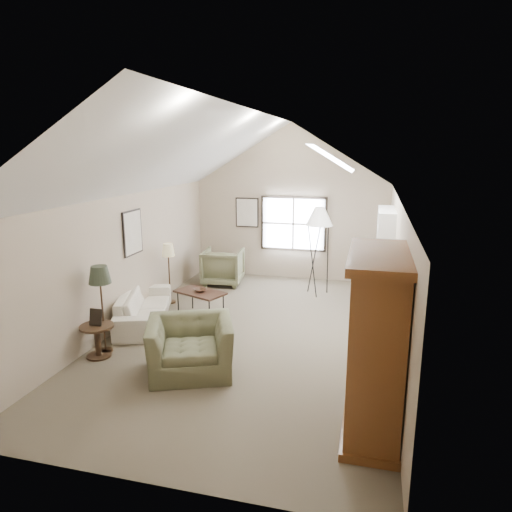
% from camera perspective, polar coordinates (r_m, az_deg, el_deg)
% --- Properties ---
extents(room_shell, '(5.01, 8.01, 4.00)m').
position_cam_1_polar(room_shell, '(7.89, -0.73, 12.22)').
color(room_shell, brown).
rests_on(room_shell, ground).
extents(window, '(1.72, 0.08, 1.42)m').
position_cam_1_polar(window, '(11.90, 4.70, 4.04)').
color(window, black).
rests_on(window, room_shell).
extents(skylight, '(0.80, 1.20, 0.52)m').
position_cam_1_polar(skylight, '(8.55, 9.52, 12.21)').
color(skylight, white).
rests_on(skylight, room_shell).
extents(wall_art, '(1.97, 3.71, 0.88)m').
position_cam_1_polar(wall_art, '(10.46, -7.95, 4.22)').
color(wall_art, black).
rests_on(wall_art, room_shell).
extents(armoire, '(0.60, 1.50, 2.20)m').
position_cam_1_polar(armoire, '(5.69, 14.75, -10.53)').
color(armoire, brown).
rests_on(armoire, ground).
extents(tv_alcove, '(0.32, 1.30, 2.10)m').
position_cam_1_polar(tv_alcove, '(9.49, 15.67, -0.65)').
color(tv_alcove, white).
rests_on(tv_alcove, ground).
extents(media_console, '(0.34, 1.18, 0.60)m').
position_cam_1_polar(media_console, '(9.72, 15.24, -5.51)').
color(media_console, '#382316').
rests_on(media_console, ground).
extents(tv_panel, '(0.05, 0.90, 0.55)m').
position_cam_1_polar(tv_panel, '(9.54, 15.47, -1.99)').
color(tv_panel, black).
rests_on(tv_panel, media_console).
extents(sofa, '(1.54, 2.35, 0.64)m').
position_cam_1_polar(sofa, '(9.31, -13.81, -6.14)').
color(sofa, beige).
rests_on(sofa, ground).
extents(armchair_near, '(1.58, 1.50, 0.82)m').
position_cam_1_polar(armchair_near, '(7.16, -8.20, -11.13)').
color(armchair_near, '#585B3F').
rests_on(armchair_near, ground).
extents(armchair_far, '(1.05, 1.07, 0.89)m').
position_cam_1_polar(armchair_far, '(11.52, -4.16, -1.36)').
color(armchair_far, '#606446').
rests_on(armchair_far, ground).
extents(coffee_table, '(1.15, 0.90, 0.52)m').
position_cam_1_polar(coffee_table, '(9.46, -6.95, -5.92)').
color(coffee_table, '#311B14').
rests_on(coffee_table, ground).
extents(bowl, '(0.32, 0.32, 0.06)m').
position_cam_1_polar(bowl, '(9.37, -7.00, -4.26)').
color(bowl, '#392217').
rests_on(bowl, coffee_table).
extents(side_table, '(0.70, 0.70, 0.55)m').
position_cam_1_polar(side_table, '(8.05, -19.16, -10.00)').
color(side_table, '#352716').
rests_on(side_table, ground).
extents(side_chair, '(0.45, 0.45, 0.93)m').
position_cam_1_polar(side_chair, '(10.40, 13.06, -3.19)').
color(side_chair, brown).
rests_on(side_chair, ground).
extents(tripod_lamp, '(0.76, 0.76, 2.10)m').
position_cam_1_polar(tripod_lamp, '(10.62, 7.79, 0.65)').
color(tripod_lamp, silver).
rests_on(tripod_lamp, ground).
extents(dark_lamp, '(0.47, 0.47, 1.53)m').
position_cam_1_polar(dark_lamp, '(8.03, -18.65, -6.27)').
color(dark_lamp, '#252B1E').
rests_on(dark_lamp, ground).
extents(tan_lamp, '(0.35, 0.35, 1.37)m').
position_cam_1_polar(tan_lamp, '(10.22, -10.80, -2.09)').
color(tan_lamp, tan).
rests_on(tan_lamp, ground).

